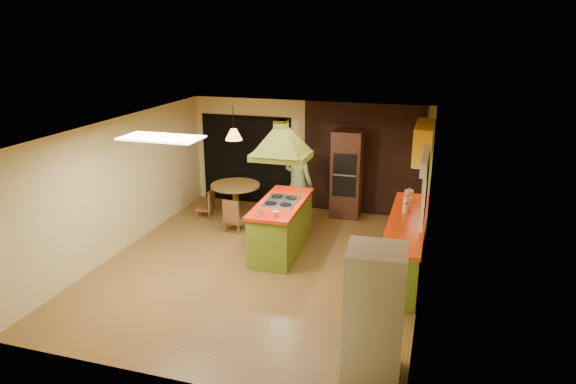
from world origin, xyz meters
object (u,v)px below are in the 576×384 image
(dining_table, at_px, (236,195))
(canister_large, at_px, (409,196))
(wall_oven, at_px, (347,174))
(kitchen_island, at_px, (281,226))
(man, at_px, (298,183))
(refrigerator, at_px, (374,313))

(dining_table, xyz_separation_m, canister_large, (3.71, -0.52, 0.48))
(wall_oven, height_order, canister_large, wall_oven)
(wall_oven, xyz_separation_m, dining_table, (-2.28, -0.90, -0.41))
(kitchen_island, distance_m, wall_oven, 2.43)
(man, relative_size, refrigerator, 1.15)
(canister_large, bearing_deg, wall_oven, 135.22)
(refrigerator, xyz_separation_m, canister_large, (0.10, 3.96, 0.21))
(refrigerator, bearing_deg, man, 112.29)
(dining_table, bearing_deg, wall_oven, 21.64)
(canister_large, bearing_deg, refrigerator, -91.47)
(man, height_order, wall_oven, wall_oven)
(wall_oven, bearing_deg, kitchen_island, -110.21)
(man, height_order, refrigerator, man)
(man, relative_size, wall_oven, 0.98)
(refrigerator, bearing_deg, kitchen_island, 120.50)
(refrigerator, height_order, dining_table, refrigerator)
(kitchen_island, height_order, wall_oven, wall_oven)
(kitchen_island, relative_size, canister_large, 8.25)
(dining_table, relative_size, canister_large, 4.42)
(man, distance_m, wall_oven, 1.25)
(kitchen_island, height_order, man, man)
(wall_oven, relative_size, canister_large, 8.04)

